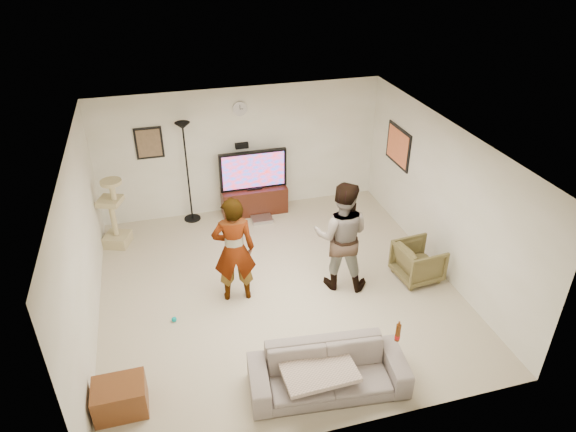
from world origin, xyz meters
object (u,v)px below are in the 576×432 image
object	(u,v)px
cat_tree	(112,213)
person_left	(234,250)
side_table	(120,398)
floor_lamp	(188,173)
armchair	(418,261)
tv	(253,170)
person_right	(341,236)
beer_bottle	(398,333)
sofa	(328,371)
tv_stand	(254,200)

from	to	relation	value
cat_tree	person_left	size ratio (longest dim) A/B	0.75
side_table	person_left	bearing A→B (deg)	45.40
floor_lamp	armchair	xyz separation A→B (m)	(3.36, -2.90, -0.68)
cat_tree	person_left	world-z (taller)	person_left
cat_tree	side_table	distance (m)	3.83
tv	person_right	world-z (taller)	person_right
person_left	beer_bottle	distance (m)	2.68
tv	person_left	size ratio (longest dim) A/B	0.75
person_right	sofa	distance (m)	2.25
sofa	cat_tree	bearing A→B (deg)	128.12
tv	floor_lamp	distance (m)	1.25
tv	armchair	size ratio (longest dim) A/B	1.90
tv	side_table	xyz separation A→B (m)	(-2.57, -4.30, -0.72)
cat_tree	side_table	size ratio (longest dim) A/B	2.13
person_right	armchair	distance (m)	1.44
floor_lamp	person_left	bearing A→B (deg)	-81.08
beer_bottle	tv	bearing A→B (deg)	100.18
armchair	person_right	bearing A→B (deg)	76.33
floor_lamp	beer_bottle	distance (m)	5.13
tv	person_left	distance (m)	2.69
person_left	cat_tree	bearing A→B (deg)	-42.69
floor_lamp	sofa	distance (m)	4.88
tv_stand	tv	xyz separation A→B (m)	(0.00, 0.00, 0.66)
armchair	side_table	world-z (taller)	armchair
floor_lamp	tv_stand	bearing A→B (deg)	-2.07
floor_lamp	armchair	bearing A→B (deg)	-40.78
person_left	beer_bottle	xyz separation A→B (m)	(1.67, -2.09, -0.18)
armchair	beer_bottle	bearing A→B (deg)	139.09
cat_tree	beer_bottle	distance (m)	5.41
person_left	armchair	bearing A→B (deg)	179.97
person_right	person_left	bearing A→B (deg)	19.76
tv	beer_bottle	world-z (taller)	tv
floor_lamp	sofa	xyz separation A→B (m)	(1.18, -4.68, -0.71)
floor_lamp	person_right	world-z (taller)	floor_lamp
sofa	beer_bottle	world-z (taller)	beer_bottle
floor_lamp	side_table	xyz separation A→B (m)	(-1.32, -4.35, -0.79)
cat_tree	person_right	world-z (taller)	person_right
person_right	beer_bottle	distance (m)	1.99
person_right	tv	bearing A→B (deg)	-49.34
tv_stand	armchair	size ratio (longest dim) A/B	1.86
cat_tree	sofa	size ratio (longest dim) A/B	0.67
cat_tree	person_left	bearing A→B (deg)	-48.48
cat_tree	beer_bottle	world-z (taller)	cat_tree
beer_bottle	floor_lamp	bearing A→B (deg)	113.96
floor_lamp	person_left	xyz separation A→B (m)	(0.41, -2.60, -0.12)
beer_bottle	side_table	world-z (taller)	beer_bottle
tv_stand	beer_bottle	bearing A→B (deg)	-79.82
floor_lamp	beer_bottle	bearing A→B (deg)	-66.04
tv_stand	sofa	xyz separation A→B (m)	(-0.07, -4.64, 0.02)
sofa	person_left	bearing A→B (deg)	116.41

